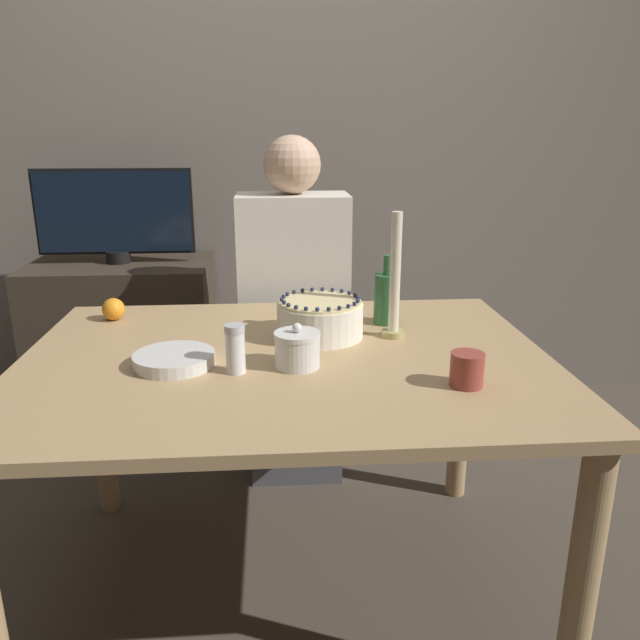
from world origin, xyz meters
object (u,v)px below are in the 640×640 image
object	(u,v)px
cake	(320,319)
tv_monitor	(114,214)
sugar_shaker	(235,349)
bottle	(387,297)
candle	(395,285)
sugar_bowl	(297,349)
person_man_blue_shirt	(294,332)

from	to	relation	value
cake	tv_monitor	xyz separation A→B (m)	(-0.78, 0.97, 0.17)
sugar_shaker	bottle	world-z (taller)	bottle
candle	sugar_bowl	bearing A→B (deg)	-142.78
sugar_shaker	bottle	bearing A→B (deg)	40.34
candle	tv_monitor	world-z (taller)	tv_monitor
sugar_shaker	bottle	distance (m)	0.57
sugar_bowl	bottle	xyz separation A→B (m)	(0.28, 0.34, 0.03)
candle	person_man_blue_shirt	bearing A→B (deg)	114.36
sugar_bowl	tv_monitor	bearing A→B (deg)	120.44
cake	tv_monitor	size ratio (longest dim) A/B	0.38
cake	sugar_shaker	distance (m)	0.34
sugar_bowl	cake	bearing A→B (deg)	72.17
cake	candle	bearing A→B (deg)	-4.41
sugar_bowl	tv_monitor	world-z (taller)	tv_monitor
sugar_shaker	person_man_blue_shirt	xyz separation A→B (m)	(0.17, 0.82, -0.23)
sugar_bowl	person_man_blue_shirt	world-z (taller)	person_man_blue_shirt
sugar_shaker	bottle	xyz separation A→B (m)	(0.43, 0.37, 0.02)
sugar_shaker	candle	bearing A→B (deg)	29.16
sugar_bowl	bottle	distance (m)	0.44
cake	tv_monitor	distance (m)	1.26
bottle	sugar_shaker	bearing A→B (deg)	-139.66
tv_monitor	bottle	bearing A→B (deg)	-41.04
cake	candle	size ratio (longest dim) A/B	0.69
bottle	tv_monitor	xyz separation A→B (m)	(-0.99, 0.86, 0.15)
sugar_bowl	sugar_shaker	bearing A→B (deg)	-169.81
cake	person_man_blue_shirt	xyz separation A→B (m)	(-0.06, 0.56, -0.22)
bottle	person_man_blue_shirt	xyz separation A→B (m)	(-0.26, 0.45, -0.25)
cake	sugar_bowl	world-z (taller)	cake
bottle	sugar_bowl	bearing A→B (deg)	-129.74
sugar_shaker	candle	world-z (taller)	candle
sugar_shaker	person_man_blue_shirt	bearing A→B (deg)	78.43
candle	person_man_blue_shirt	xyz separation A→B (m)	(-0.26, 0.58, -0.32)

